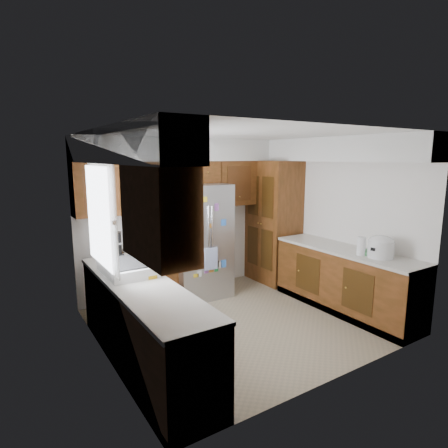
% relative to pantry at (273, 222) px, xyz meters
% --- Properties ---
extents(floor, '(3.60, 3.60, 0.00)m').
position_rel_pantry_xyz_m(floor, '(-1.50, -1.15, -1.07)').
color(floor, gray).
rests_on(floor, ground).
extents(room_shell, '(3.64, 3.24, 2.52)m').
position_rel_pantry_xyz_m(room_shell, '(-1.61, -0.79, 0.75)').
color(room_shell, white).
rests_on(room_shell, ground).
extents(left_counter_run, '(1.36, 3.20, 0.92)m').
position_rel_pantry_xyz_m(left_counter_run, '(-2.86, -1.12, -0.65)').
color(left_counter_run, '#41270C').
rests_on(left_counter_run, ground).
extents(right_counter_run, '(0.63, 2.25, 0.92)m').
position_rel_pantry_xyz_m(right_counter_run, '(0.00, -1.62, -0.65)').
color(right_counter_run, '#41270C').
rests_on(right_counter_run, ground).
extents(pantry, '(0.60, 0.90, 2.15)m').
position_rel_pantry_xyz_m(pantry, '(0.00, 0.00, 0.00)').
color(pantry, '#41270C').
rests_on(pantry, ground).
extents(fridge, '(0.90, 0.79, 1.80)m').
position_rel_pantry_xyz_m(fridge, '(-1.50, 0.05, -0.17)').
color(fridge, '#AEAEB3').
rests_on(fridge, ground).
extents(bridge_cabinet, '(0.96, 0.34, 0.35)m').
position_rel_pantry_xyz_m(bridge_cabinet, '(-1.50, 0.28, 0.90)').
color(bridge_cabinet, '#41270C').
rests_on(bridge_cabinet, fridge).
extents(fridge_top_items, '(0.50, 0.31, 0.26)m').
position_rel_pantry_xyz_m(fridge_top_items, '(-1.52, 0.21, 1.19)').
color(fridge_top_items, '#2827A9').
rests_on(fridge_top_items, bridge_cabinet).
extents(sink_assembly, '(0.52, 0.70, 0.37)m').
position_rel_pantry_xyz_m(sink_assembly, '(-3.00, -1.05, -0.09)').
color(sink_assembly, white).
rests_on(sink_assembly, left_counter_run).
extents(left_counter_clutter, '(0.33, 0.93, 0.38)m').
position_rel_pantry_xyz_m(left_counter_clutter, '(-2.98, -0.29, -0.02)').
color(left_counter_clutter, black).
rests_on(left_counter_clutter, left_counter_run).
extents(rice_cooker, '(0.34, 0.33, 0.29)m').
position_rel_pantry_xyz_m(rice_cooker, '(-0.00, -2.16, -0.00)').
color(rice_cooker, silver).
rests_on(rice_cooker, right_counter_run).
extents(paper_towel, '(0.11, 0.11, 0.25)m').
position_rel_pantry_xyz_m(paper_towel, '(-0.12, -1.95, -0.03)').
color(paper_towel, white).
rests_on(paper_towel, right_counter_run).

